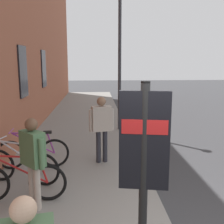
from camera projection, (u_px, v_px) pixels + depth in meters
ground at (158, 139)px, 9.71m from camera, size 60.00×60.00×0.00m
sidewalk_pavement at (83, 125)px, 11.49m from camera, size 24.00×3.50×0.12m
station_facade at (33, 11)px, 11.47m from camera, size 22.00×0.65×9.65m
bicycle_leaning_wall at (20, 182)px, 5.08m from camera, size 0.48×1.77×0.97m
bicycle_under_window at (22, 166)px, 5.85m from camera, size 0.65×1.71×0.97m
bicycle_by_door at (33, 153)px, 6.68m from camera, size 0.48×1.77×0.97m
transit_info_sign at (144, 154)px, 2.99m from camera, size 0.18×0.56×2.40m
pedestrian_crossing_street at (102, 123)px, 6.96m from camera, size 0.35×0.64×1.72m
pedestrian_by_facade at (33, 154)px, 4.74m from camera, size 0.50×0.50×1.65m
street_lamp at (120, 50)px, 10.09m from camera, size 0.28×0.28×5.04m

